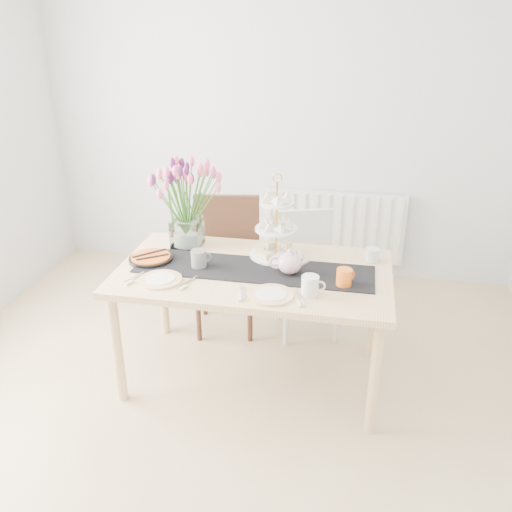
% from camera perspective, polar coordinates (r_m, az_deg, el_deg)
% --- Properties ---
extents(room_shell, '(4.50, 4.50, 4.50)m').
position_cam_1_polar(room_shell, '(2.45, -5.86, 4.30)').
color(room_shell, tan).
rests_on(room_shell, ground).
extents(radiator, '(1.20, 0.08, 0.60)m').
position_cam_1_polar(radiator, '(4.71, 8.11, 3.12)').
color(radiator, white).
rests_on(radiator, room_shell).
extents(dining_table, '(1.60, 0.90, 0.75)m').
position_cam_1_polar(dining_table, '(3.21, -0.24, -2.70)').
color(dining_table, tan).
rests_on(dining_table, ground).
extents(chair_brown, '(0.54, 0.54, 0.95)m').
position_cam_1_polar(chair_brown, '(3.88, -3.17, 0.30)').
color(chair_brown, '#361F13').
rests_on(chair_brown, ground).
extents(chair_white, '(0.54, 0.54, 0.86)m').
position_cam_1_polar(chair_white, '(3.87, 5.20, -0.74)').
color(chair_white, silver).
rests_on(chair_white, ground).
extents(table_runner, '(1.40, 0.35, 0.01)m').
position_cam_1_polar(table_runner, '(3.18, -0.24, -1.41)').
color(table_runner, black).
rests_on(table_runner, dining_table).
extents(tulip_vase, '(0.67, 0.67, 0.57)m').
position_cam_1_polar(tulip_vase, '(3.42, -7.49, 6.79)').
color(tulip_vase, silver).
rests_on(tulip_vase, dining_table).
extents(cake_stand, '(0.33, 0.33, 0.48)m').
position_cam_1_polar(cake_stand, '(3.30, 2.16, 2.10)').
color(cake_stand, gold).
rests_on(cake_stand, dining_table).
extents(teapot, '(0.23, 0.19, 0.15)m').
position_cam_1_polar(teapot, '(3.10, 3.57, -0.77)').
color(teapot, silver).
rests_on(teapot, dining_table).
extents(cream_jug, '(0.11, 0.11, 0.08)m').
position_cam_1_polar(cream_jug, '(3.35, 12.15, 0.11)').
color(cream_jug, silver).
rests_on(cream_jug, dining_table).
extents(tart_tin, '(0.27, 0.27, 0.03)m').
position_cam_1_polar(tart_tin, '(3.35, -11.00, -0.23)').
color(tart_tin, black).
rests_on(tart_tin, dining_table).
extents(mug_grey, '(0.13, 0.13, 0.11)m').
position_cam_1_polar(mug_grey, '(3.21, -6.05, -0.31)').
color(mug_grey, slate).
rests_on(mug_grey, dining_table).
extents(mug_white, '(0.11, 0.11, 0.11)m').
position_cam_1_polar(mug_white, '(2.89, 5.71, -3.15)').
color(mug_white, silver).
rests_on(mug_white, dining_table).
extents(mug_orange, '(0.12, 0.12, 0.10)m').
position_cam_1_polar(mug_orange, '(3.01, 9.25, -2.27)').
color(mug_orange, orange).
rests_on(mug_orange, dining_table).
extents(plate_left, '(0.32, 0.32, 0.01)m').
position_cam_1_polar(plate_left, '(3.10, -10.02, -2.47)').
color(plate_left, silver).
rests_on(plate_left, dining_table).
extents(plate_right, '(0.31, 0.31, 0.01)m').
position_cam_1_polar(plate_right, '(2.89, 1.61, -4.12)').
color(plate_right, white).
rests_on(plate_right, dining_table).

